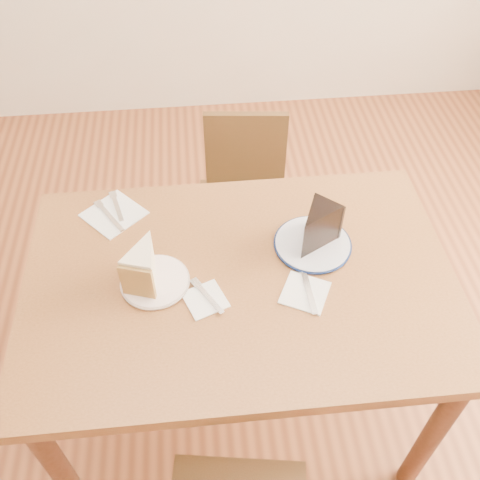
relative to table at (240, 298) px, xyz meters
name	(u,v)px	position (x,y,z in m)	size (l,w,h in m)	color
ground	(240,399)	(0.00, 0.00, -0.65)	(4.00, 4.00, 0.00)	#552916
table	(240,298)	(0.00, 0.00, 0.00)	(1.20, 0.80, 0.75)	#4F2C15
chair_far	(245,202)	(0.09, 0.64, -0.22)	(0.42, 0.42, 0.77)	#321F0F
plate_cream	(155,282)	(-0.23, 0.00, 0.10)	(0.18, 0.18, 0.01)	white
plate_navy	(313,244)	(0.22, 0.10, 0.10)	(0.22, 0.22, 0.01)	white
carrot_cake	(146,263)	(-0.25, 0.02, 0.16)	(0.09, 0.12, 0.11)	white
chocolate_cake	(315,231)	(0.22, 0.09, 0.17)	(0.09, 0.13, 0.12)	black
napkin_cream	(205,300)	(-0.10, -0.07, 0.10)	(0.10, 0.10, 0.00)	white
napkin_navy	(305,293)	(0.17, -0.07, 0.10)	(0.12, 0.12, 0.00)	white
napkin_spare	(114,214)	(-0.36, 0.28, 0.10)	(0.16, 0.16, 0.00)	white
fork_cream	(208,296)	(-0.09, -0.06, 0.10)	(0.01, 0.14, 0.00)	silver
knife_navy	(308,289)	(0.18, -0.07, 0.10)	(0.02, 0.17, 0.00)	silver
fork_spare	(117,206)	(-0.35, 0.31, 0.10)	(0.01, 0.14, 0.00)	silver
knife_spare	(109,216)	(-0.38, 0.27, 0.10)	(0.01, 0.16, 0.00)	silver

